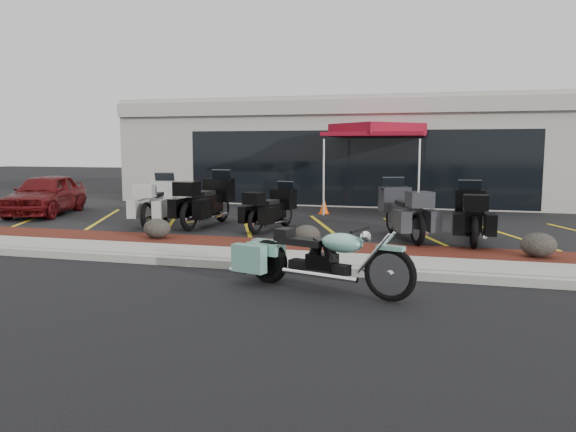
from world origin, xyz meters
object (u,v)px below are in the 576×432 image
(touring_white, at_px, (165,197))
(parked_car, at_px, (45,194))
(hero_cruiser, at_px, (390,266))
(traffic_cone, at_px, (324,206))
(popup_canopy, at_px, (376,132))

(touring_white, xyz_separation_m, parked_car, (-4.25, 0.34, -0.05))
(parked_car, bearing_deg, hero_cruiser, -46.36)
(traffic_cone, bearing_deg, parked_car, -163.11)
(touring_white, xyz_separation_m, traffic_cone, (4.01, 2.84, -0.44))
(traffic_cone, bearing_deg, touring_white, -144.64)
(touring_white, bearing_deg, popup_canopy, -66.60)
(popup_canopy, bearing_deg, parked_car, -160.43)
(touring_white, bearing_deg, hero_cruiser, -144.25)
(hero_cruiser, relative_size, touring_white, 1.29)
(traffic_cone, bearing_deg, popup_canopy, 34.41)
(touring_white, relative_size, traffic_cone, 4.76)
(parked_car, relative_size, traffic_cone, 7.53)
(hero_cruiser, xyz_separation_m, parked_car, (-11.10, 6.63, 0.25))
(hero_cruiser, height_order, popup_canopy, popup_canopy)
(traffic_cone, xyz_separation_m, popup_canopy, (1.48, 1.01, 2.32))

